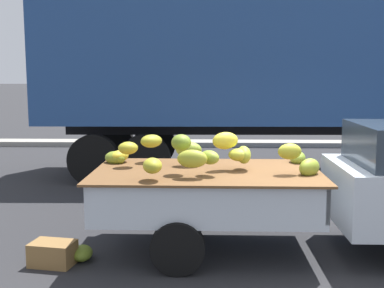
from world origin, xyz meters
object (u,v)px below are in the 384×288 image
(pickup_truck, at_px, (364,186))
(produce_crate, at_px, (53,253))
(semi_trailer, at_px, (304,65))
(fallen_banana_bunch_near_tailgate, at_px, (82,253))

(pickup_truck, bearing_deg, produce_crate, -171.68)
(pickup_truck, bearing_deg, semi_trailer, 88.26)
(fallen_banana_bunch_near_tailgate, bearing_deg, pickup_truck, 6.10)
(fallen_banana_bunch_near_tailgate, bearing_deg, semi_trailer, 55.52)
(pickup_truck, relative_size, fallen_banana_bunch_near_tailgate, 13.85)
(pickup_truck, distance_m, semi_trailer, 5.40)
(semi_trailer, bearing_deg, pickup_truck, -93.18)
(produce_crate, bearing_deg, semi_trailer, 54.14)
(semi_trailer, relative_size, produce_crate, 23.16)
(pickup_truck, distance_m, fallen_banana_bunch_near_tailgate, 3.71)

